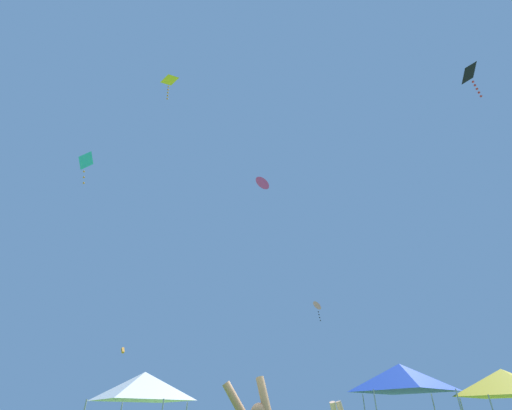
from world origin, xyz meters
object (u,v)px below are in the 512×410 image
(canopy_tent_white, at_px, (143,386))
(kite_black_diamond, at_px, (469,75))
(canopy_tent_blue, at_px, (402,377))
(kite_magenta_delta, at_px, (263,182))
(kite_pink_delta, at_px, (317,306))
(kite_yellow_diamond, at_px, (169,81))
(kite_cyan_diamond, at_px, (85,162))
(canopy_tent_yellow, at_px, (505,382))
(kite_orange_box, at_px, (123,350))

(canopy_tent_white, xyz_separation_m, kite_black_diamond, (20.01, 5.97, 21.69))
(canopy_tent_blue, relative_size, kite_magenta_delta, 2.59)
(kite_pink_delta, bearing_deg, canopy_tent_white, -108.93)
(canopy_tent_blue, xyz_separation_m, kite_black_diamond, (9.87, 1.53, 21.12))
(kite_yellow_diamond, bearing_deg, kite_cyan_diamond, -177.33)
(kite_magenta_delta, bearing_deg, kite_cyan_diamond, -166.53)
(kite_pink_delta, bearing_deg, canopy_tent_yellow, -70.49)
(kite_pink_delta, distance_m, kite_yellow_diamond, 25.42)
(canopy_tent_white, relative_size, kite_black_diamond, 1.07)
(canopy_tent_yellow, height_order, kite_orange_box, kite_orange_box)
(canopy_tent_white, height_order, kite_magenta_delta, kite_magenta_delta)
(canopy_tent_yellow, xyz_separation_m, kite_magenta_delta, (-10.46, 3.58, 13.70))
(kite_cyan_diamond, bearing_deg, canopy_tent_blue, -0.18)
(kite_black_diamond, relative_size, kite_magenta_delta, 1.99)
(canopy_tent_blue, distance_m, kite_black_diamond, 23.36)
(canopy_tent_white, distance_m, canopy_tent_yellow, 14.70)
(canopy_tent_blue, bearing_deg, canopy_tent_white, -156.32)
(canopy_tent_blue, xyz_separation_m, kite_pink_delta, (-2.49, 17.87, 8.20))
(canopy_tent_yellow, relative_size, kite_yellow_diamond, 1.51)
(kite_yellow_diamond, xyz_separation_m, kite_magenta_delta, (7.52, 2.77, -9.11))
(canopy_tent_yellow, distance_m, kite_magenta_delta, 17.61)
(canopy_tent_blue, height_order, kite_yellow_diamond, kite_yellow_diamond)
(canopy_tent_yellow, height_order, kite_yellow_diamond, kite_yellow_diamond)
(canopy_tent_blue, relative_size, kite_yellow_diamond, 1.65)
(kite_cyan_diamond, xyz_separation_m, kite_yellow_diamond, (5.04, 0.23, 8.33))
(canopy_tent_yellow, height_order, kite_pink_delta, kite_pink_delta)
(kite_yellow_diamond, xyz_separation_m, kite_black_diamond, (23.83, 1.23, -1.42))
(kite_cyan_diamond, bearing_deg, kite_pink_delta, 47.16)
(kite_cyan_diamond, bearing_deg, kite_yellow_diamond, 2.67)
(kite_cyan_diamond, xyz_separation_m, kite_pink_delta, (16.51, 17.81, -6.01))
(canopy_tent_yellow, relative_size, kite_black_diamond, 1.18)
(canopy_tent_blue, distance_m, kite_pink_delta, 19.81)
(kite_orange_box, xyz_separation_m, kite_magenta_delta, (15.43, -13.70, 9.27))
(kite_black_diamond, bearing_deg, kite_orange_box, 154.35)
(kite_cyan_diamond, height_order, kite_magenta_delta, kite_cyan_diamond)
(kite_black_diamond, bearing_deg, kite_pink_delta, 127.10)
(canopy_tent_yellow, bearing_deg, kite_black_diamond, 19.20)
(kite_pink_delta, xyz_separation_m, kite_magenta_delta, (-3.95, -14.80, 5.23))
(canopy_tent_blue, xyz_separation_m, kite_yellow_diamond, (-13.96, 0.30, 22.54))
(kite_cyan_diamond, distance_m, kite_magenta_delta, 12.94)
(kite_pink_delta, distance_m, kite_black_diamond, 24.22)
(kite_yellow_diamond, relative_size, kite_magenta_delta, 1.56)
(kite_orange_box, bearing_deg, kite_yellow_diamond, -64.34)
(canopy_tent_white, bearing_deg, kite_yellow_diamond, 128.84)
(canopy_tent_yellow, xyz_separation_m, kite_black_diamond, (5.85, 2.04, 21.40))
(kite_cyan_diamond, distance_m, kite_yellow_diamond, 9.74)
(canopy_tent_white, xyz_separation_m, kite_magenta_delta, (3.70, 7.52, 14.00))
(kite_cyan_diamond, bearing_deg, canopy_tent_yellow, -1.42)
(kite_orange_box, distance_m, kite_black_diamond, 39.09)
(kite_cyan_diamond, xyz_separation_m, kite_black_diamond, (28.87, 1.46, 6.92))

